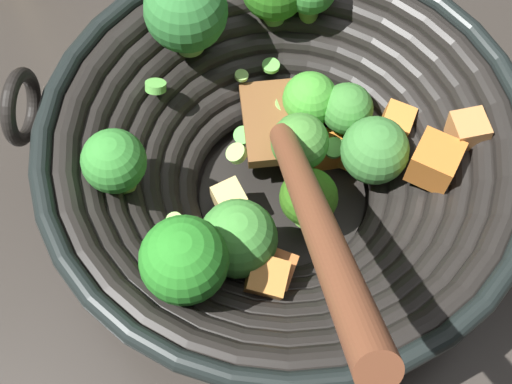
# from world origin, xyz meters

# --- Properties ---
(ground_plane) EXTENTS (4.00, 4.00, 0.00)m
(ground_plane) POSITION_xyz_m (0.00, 0.00, 0.00)
(ground_plane) COLOR #332D28
(wok) EXTENTS (0.34, 0.35, 0.26)m
(wok) POSITION_xyz_m (0.00, 0.00, 0.07)
(wok) COLOR black
(wok) RESTS_ON ground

